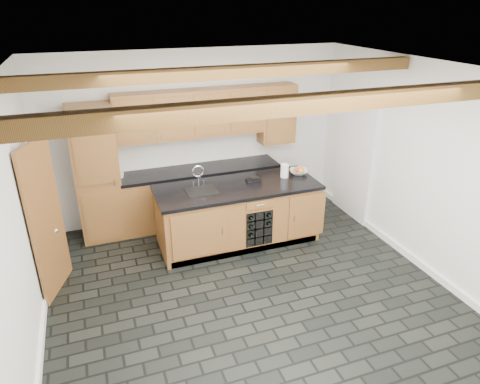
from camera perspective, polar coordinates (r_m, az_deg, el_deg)
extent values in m
plane|color=black|center=(5.71, 1.26, -13.13)|extent=(5.00, 5.00, 0.00)
plane|color=white|center=(7.23, -5.85, 7.47)|extent=(5.00, 0.00, 5.00)
plane|color=white|center=(4.78, -27.89, -4.41)|extent=(0.00, 5.00, 5.00)
plane|color=white|center=(6.28, 23.21, 3.00)|extent=(0.00, 5.00, 5.00)
plane|color=white|center=(4.59, 1.59, 15.90)|extent=(5.00, 5.00, 0.00)
cube|color=brown|center=(3.54, 8.82, 11.52)|extent=(4.90, 0.15, 0.15)
cube|color=brown|center=(5.17, -0.95, 15.70)|extent=(4.90, 0.15, 0.15)
cube|color=white|center=(5.49, -24.86, -16.91)|extent=(0.04, 5.00, 0.10)
cube|color=white|center=(6.83, 21.25, -7.62)|extent=(0.04, 5.00, 0.10)
cube|color=white|center=(6.10, -25.71, -1.98)|extent=(0.06, 0.94, 2.04)
cube|color=olive|center=(5.77, -24.43, -3.41)|extent=(0.31, 0.77, 2.00)
cube|color=white|center=(7.47, 15.03, 4.25)|extent=(0.06, 0.98, 2.04)
cube|color=black|center=(7.50, 15.17, 4.13)|extent=(0.02, 0.86, 1.96)
cube|color=olive|center=(6.87, -18.52, 2.31)|extent=(0.65, 0.60, 2.10)
cube|color=olive|center=(7.29, -5.13, -0.43)|extent=(2.60, 0.60, 0.88)
cube|color=black|center=(7.11, -5.26, 2.98)|extent=(2.64, 0.62, 0.05)
cube|color=white|center=(7.28, -5.95, 5.85)|extent=(2.60, 0.02, 0.52)
cube|color=olive|center=(6.93, -6.64, 10.34)|extent=(2.40, 0.35, 0.75)
cube|color=olive|center=(7.44, 4.88, 10.37)|extent=(0.60, 0.35, 1.00)
cube|color=olive|center=(6.60, -0.34, -3.08)|extent=(2.40, 0.90, 0.88)
cube|color=black|center=(6.40, -0.35, 0.63)|extent=(2.46, 0.96, 0.05)
cube|color=olive|center=(6.01, -5.36, -5.69)|extent=(0.80, 0.02, 0.70)
cube|color=olive|center=(6.56, 8.89, -3.17)|extent=(0.60, 0.02, 0.70)
cube|color=black|center=(6.42, 2.11, -4.33)|extent=(0.42, 0.30, 0.56)
cylinder|color=black|center=(6.24, 1.09, -3.01)|extent=(0.07, 0.26, 0.07)
cylinder|color=black|center=(6.40, 3.42, -3.73)|extent=(0.07, 0.26, 0.07)
cylinder|color=black|center=(6.31, 1.08, -4.15)|extent=(0.07, 0.26, 0.07)
cylinder|color=black|center=(6.37, 1.07, -5.25)|extent=(0.07, 0.26, 0.07)
cylinder|color=black|center=(6.34, 3.45, -2.61)|extent=(0.07, 0.26, 0.07)
cube|color=black|center=(6.24, -5.11, 0.11)|extent=(0.45, 0.40, 0.02)
cylinder|color=silver|center=(6.36, -5.57, 1.59)|extent=(0.02, 0.02, 0.20)
torus|color=silver|center=(6.31, -5.62, 2.76)|extent=(0.18, 0.02, 0.18)
cylinder|color=silver|center=(6.37, -6.24, 1.00)|extent=(0.02, 0.02, 0.08)
cylinder|color=silver|center=(6.40, -4.86, 1.19)|extent=(0.02, 0.02, 0.08)
cube|color=black|center=(6.56, 1.73, 1.69)|extent=(0.21, 0.13, 0.05)
cylinder|color=black|center=(6.55, 1.73, 1.94)|extent=(0.14, 0.14, 0.02)
imported|color=beige|center=(6.89, 7.81, 2.68)|extent=(0.37, 0.37, 0.07)
sphere|color=red|center=(6.90, 8.19, 3.02)|extent=(0.07, 0.07, 0.07)
sphere|color=orange|center=(6.92, 7.76, 3.12)|extent=(0.07, 0.07, 0.07)
sphere|color=#479629|center=(6.88, 7.41, 3.02)|extent=(0.07, 0.07, 0.07)
sphere|color=red|center=(6.83, 7.63, 2.85)|extent=(0.07, 0.07, 0.07)
sphere|color=gold|center=(6.84, 8.11, 2.85)|extent=(0.07, 0.07, 0.07)
cylinder|color=white|center=(6.71, 5.96, 2.85)|extent=(0.12, 0.12, 0.21)
imported|color=white|center=(6.92, -15.57, 2.18)|extent=(0.12, 0.12, 0.09)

